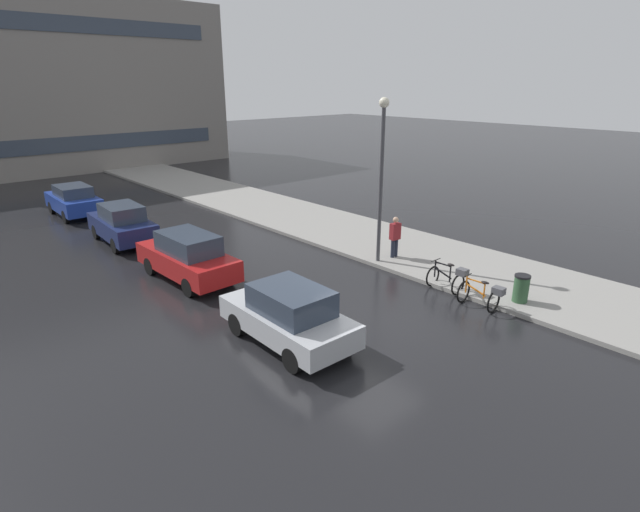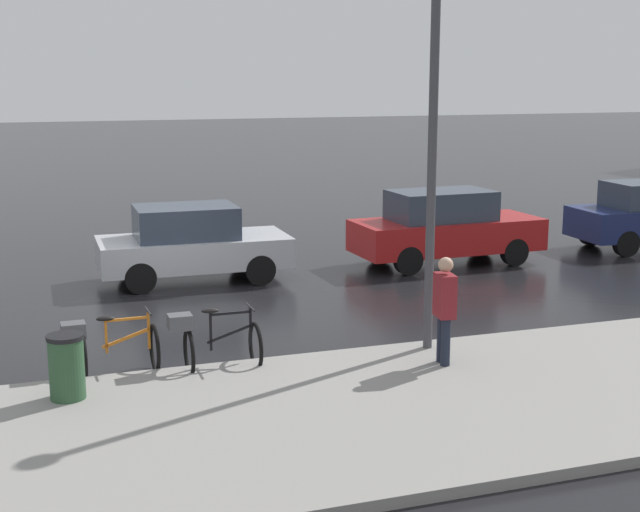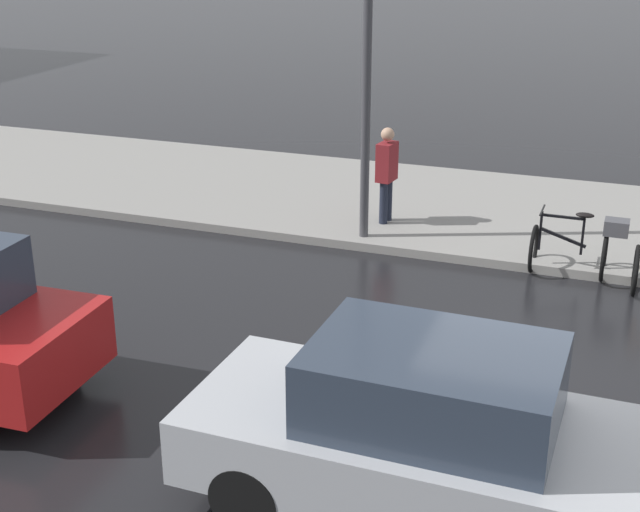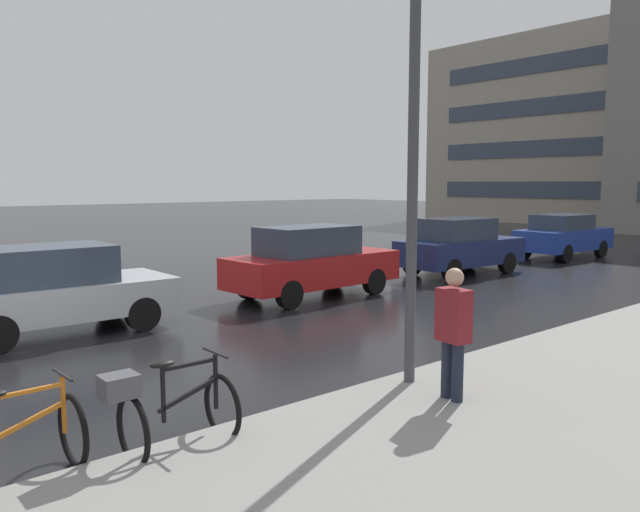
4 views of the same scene
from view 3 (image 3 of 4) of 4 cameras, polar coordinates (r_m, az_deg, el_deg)
The scene contains 6 objects.
ground_plane at distance 10.28m, azimuth 14.16°, elevation -8.73°, with size 140.00×140.00×0.00m, color black.
sidewalk_kerb at distance 19.00m, azimuth -14.84°, elevation 5.41°, with size 4.80×60.00×0.14m, color gray.
bicycle_second at distance 13.42m, azimuth 16.27°, elevation 0.67°, with size 0.73×1.32×1.00m.
car_silver at distance 7.93m, azimuth 6.33°, elevation -10.99°, with size 1.88×4.03×1.62m.
pedestrian at distance 14.77m, azimuth 4.28°, elevation 5.31°, with size 0.43×0.29×1.75m.
streetlamp at distance 13.54m, azimuth 3.10°, elevation 16.01°, with size 0.36×0.36×6.12m.
Camera 3 is at (-8.95, -0.63, 5.02)m, focal length 50.00 mm.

